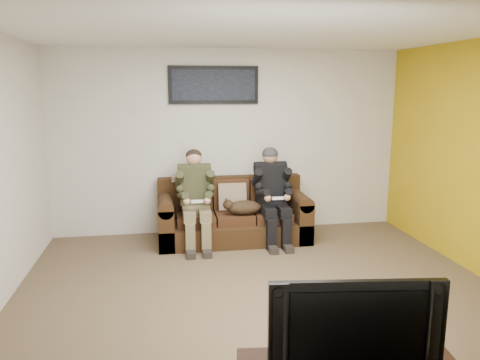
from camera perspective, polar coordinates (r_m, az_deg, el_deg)
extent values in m
plane|color=brown|center=(4.91, 2.61, -13.68)|extent=(5.00, 5.00, 0.00)
plane|color=silver|center=(4.49, 2.92, 18.03)|extent=(5.00, 5.00, 0.00)
plane|color=beige|center=(6.72, -1.32, 4.66)|extent=(5.00, 0.00, 5.00)
plane|color=beige|center=(2.43, 14.14, -7.51)|extent=(5.00, 0.00, 5.00)
cube|color=#34200F|center=(6.47, -0.81, -6.13)|extent=(2.03, 0.87, 0.28)
cube|color=#34200F|center=(6.69, -1.27, -1.87)|extent=(2.03, 0.18, 0.55)
cube|color=#34200F|center=(6.36, -8.99, -5.27)|extent=(0.20, 0.87, 0.55)
cube|color=#34200F|center=(6.62, 7.04, -4.56)|extent=(0.20, 0.87, 0.55)
cylinder|color=#34200F|center=(6.29, -9.07, -2.86)|extent=(0.20, 0.87, 0.20)
cylinder|color=#34200F|center=(6.55, 7.09, -2.23)|extent=(0.20, 0.87, 0.20)
cube|color=#3D2312|center=(6.31, -5.44, -4.70)|extent=(0.50, 0.55, 0.13)
cube|color=#3D2312|center=(6.50, -5.65, -1.81)|extent=(0.50, 0.13, 0.41)
cube|color=#3D2312|center=(6.37, -0.75, -4.51)|extent=(0.50, 0.55, 0.13)
cube|color=#3D2312|center=(6.55, -1.11, -1.65)|extent=(0.50, 0.13, 0.41)
cube|color=#3D2312|center=(6.46, 3.83, -4.30)|extent=(0.50, 0.55, 0.13)
cube|color=#3D2312|center=(6.65, 3.34, -1.48)|extent=(0.50, 0.13, 0.41)
cube|color=#8D755C|center=(6.45, -0.97, -2.02)|extent=(0.39, 0.18, 0.38)
cube|color=tan|center=(6.56, -6.56, 0.26)|extent=(0.41, 0.20, 0.07)
cube|color=#706646|center=(6.25, -5.44, -3.59)|extent=(0.36, 0.30, 0.14)
cube|color=#33351F|center=(6.28, -5.56, -0.71)|extent=(0.40, 0.30, 0.53)
cylinder|color=#33351F|center=(6.26, -5.61, 1.21)|extent=(0.44, 0.18, 0.18)
sphere|color=tan|center=(6.25, -5.65, 2.69)|extent=(0.21, 0.21, 0.21)
cube|color=#706646|center=(6.05, -6.25, -4.19)|extent=(0.15, 0.42, 0.13)
cube|color=#706646|center=(6.07, -4.36, -4.12)|extent=(0.15, 0.42, 0.13)
cube|color=#706646|center=(5.94, -6.08, -7.14)|extent=(0.12, 0.13, 0.41)
cube|color=#706646|center=(5.95, -4.15, -7.06)|extent=(0.12, 0.13, 0.41)
cube|color=black|center=(5.92, -6.00, -8.88)|extent=(0.11, 0.26, 0.08)
cube|color=black|center=(5.93, -4.05, -8.80)|extent=(0.11, 0.26, 0.08)
cylinder|color=#33351F|center=(6.18, -7.38, 0.01)|extent=(0.11, 0.30, 0.28)
cylinder|color=#33351F|center=(6.21, -3.69, 0.12)|extent=(0.11, 0.30, 0.28)
cylinder|color=#33351F|center=(6.00, -6.97, -1.89)|extent=(0.14, 0.32, 0.15)
cylinder|color=#33351F|center=(6.02, -3.74, -1.78)|extent=(0.14, 0.32, 0.15)
sphere|color=tan|center=(5.90, -6.52, -2.61)|extent=(0.09, 0.09, 0.09)
sphere|color=tan|center=(5.91, -4.00, -2.52)|extent=(0.09, 0.09, 0.09)
cube|color=white|center=(5.88, -5.24, -2.61)|extent=(0.15, 0.04, 0.03)
ellipsoid|color=black|center=(6.26, -5.67, 2.98)|extent=(0.22, 0.22, 0.17)
cube|color=black|center=(6.40, 3.90, -3.20)|extent=(0.36, 0.30, 0.14)
cube|color=black|center=(6.43, 3.73, -0.39)|extent=(0.40, 0.30, 0.53)
cylinder|color=black|center=(6.41, 3.71, 1.48)|extent=(0.44, 0.18, 0.18)
sphere|color=#A5795C|center=(6.40, 3.69, 2.92)|extent=(0.21, 0.21, 0.21)
cube|color=black|center=(6.19, 3.42, -3.79)|extent=(0.15, 0.42, 0.13)
cube|color=black|center=(6.24, 5.22, -3.70)|extent=(0.15, 0.42, 0.13)
cube|color=black|center=(6.08, 3.81, -6.66)|extent=(0.12, 0.13, 0.41)
cube|color=black|center=(6.13, 5.65, -6.54)|extent=(0.12, 0.13, 0.41)
cube|color=black|center=(6.06, 3.97, -8.35)|extent=(0.11, 0.26, 0.08)
cube|color=black|center=(6.11, 5.81, -8.22)|extent=(0.11, 0.26, 0.08)
cylinder|color=black|center=(6.30, 2.11, 0.31)|extent=(0.11, 0.30, 0.28)
cylinder|color=black|center=(6.39, 5.63, 0.42)|extent=(0.11, 0.30, 0.28)
cylinder|color=black|center=(6.13, 2.79, -1.53)|extent=(0.14, 0.32, 0.15)
cylinder|color=black|center=(6.21, 5.86, -1.41)|extent=(0.14, 0.32, 0.15)
sphere|color=#A5795C|center=(6.04, 3.40, -2.23)|extent=(0.09, 0.09, 0.09)
sphere|color=#A5795C|center=(6.10, 5.78, -2.13)|extent=(0.09, 0.09, 0.09)
cube|color=white|center=(6.05, 4.64, -2.22)|extent=(0.15, 0.04, 0.03)
ellipsoid|color=black|center=(6.40, 3.69, 3.19)|extent=(0.22, 0.22, 0.19)
ellipsoid|color=#402B19|center=(6.22, 0.52, -3.37)|extent=(0.47, 0.26, 0.19)
sphere|color=#402B19|center=(6.14, -1.46, -3.03)|extent=(0.14, 0.14, 0.14)
cone|color=#402B19|center=(6.09, -1.60, -2.48)|extent=(0.04, 0.04, 0.04)
cone|color=#402B19|center=(6.16, -1.69, -2.33)|extent=(0.04, 0.04, 0.04)
cylinder|color=#402B19|center=(6.32, 2.59, -3.47)|extent=(0.26, 0.13, 0.08)
cube|color=black|center=(6.61, -3.23, 11.49)|extent=(1.25, 0.04, 0.52)
cube|color=black|center=(6.59, -3.21, 11.49)|extent=(1.15, 0.01, 0.42)
imported|color=black|center=(2.96, 13.45, -16.29)|extent=(1.02, 0.26, 0.59)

